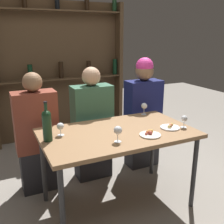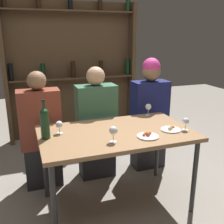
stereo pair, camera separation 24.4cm
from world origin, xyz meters
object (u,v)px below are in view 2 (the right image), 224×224
object	(u,v)px
wine_bottle	(45,122)
wine_glass_3	(59,125)
wine_glass_1	(186,122)
seated_person_right	(149,116)
seated_person_center	(96,127)
food_plate_1	(148,136)
food_plate_0	(171,129)
wine_glass_0	(113,131)
wine_glass_2	(148,107)
seated_person_left	(41,134)

from	to	relation	value
wine_bottle	wine_glass_3	world-z (taller)	wine_bottle
wine_glass_1	seated_person_right	xyz separation A→B (m)	(0.03, 0.77, -0.18)
seated_person_center	seated_person_right	bearing A→B (deg)	0.00
food_plate_1	seated_person_center	world-z (taller)	seated_person_center
wine_glass_3	food_plate_0	xyz separation A→B (m)	(0.97, -0.26, -0.07)
wine_glass_0	food_plate_0	xyz separation A→B (m)	(0.59, 0.08, -0.09)
seated_person_center	seated_person_right	world-z (taller)	seated_person_right
wine_glass_1	wine_glass_3	xyz separation A→B (m)	(-1.10, 0.30, -0.00)
wine_glass_1	food_plate_0	size ratio (longest dim) A/B	0.65
wine_bottle	wine_glass_1	size ratio (longest dim) A/B	2.82
wine_glass_2	seated_person_left	xyz separation A→B (m)	(-1.12, 0.26, -0.26)
food_plate_0	wine_glass_2	bearing A→B (deg)	88.85
wine_glass_1	food_plate_1	size ratio (longest dim) A/B	0.63
seated_person_right	wine_glass_2	bearing A→B (deg)	-120.44
seated_person_left	food_plate_1	bearing A→B (deg)	-43.90
wine_glass_2	wine_bottle	bearing A→B (deg)	-165.47
wine_bottle	wine_glass_2	size ratio (longest dim) A/B	2.56
wine_bottle	seated_person_right	xyz separation A→B (m)	(1.26, 0.54, -0.24)
wine_glass_2	food_plate_0	bearing A→B (deg)	-91.15
food_plate_1	seated_person_right	bearing A→B (deg)	61.78
wine_glass_2	seated_person_center	distance (m)	0.62
wine_glass_2	seated_person_center	bearing A→B (deg)	153.21
wine_glass_0	food_plate_1	distance (m)	0.33
wine_glass_0	wine_glass_1	distance (m)	0.72
wine_glass_3	seated_person_center	world-z (taller)	seated_person_center
wine_bottle	wine_glass_0	world-z (taller)	wine_bottle
food_plate_1	seated_person_left	bearing A→B (deg)	136.10
wine_bottle	seated_person_left	world-z (taller)	seated_person_left
wine_glass_1	wine_glass_2	distance (m)	0.53
wine_glass_0	wine_glass_2	xyz separation A→B (m)	(0.60, 0.56, -0.00)
food_plate_1	seated_person_right	size ratio (longest dim) A/B	0.14
seated_person_left	seated_person_right	xyz separation A→B (m)	(1.27, -0.00, 0.07)
wine_glass_1	wine_glass_2	world-z (taller)	wine_glass_2
wine_glass_0	wine_glass_2	world-z (taller)	wine_glass_0
food_plate_1	seated_person_right	world-z (taller)	seated_person_right
wine_glass_2	wine_glass_3	size ratio (longest dim) A/B	1.13
seated_person_left	wine_glass_2	bearing A→B (deg)	-12.97
wine_bottle	seated_person_left	size ratio (longest dim) A/B	0.27
wine_glass_0	wine_glass_1	size ratio (longest dim) A/B	1.16
seated_person_left	seated_person_right	distance (m)	1.27
wine_glass_3	food_plate_1	xyz separation A→B (m)	(0.70, -0.33, -0.07)
wine_bottle	food_plate_1	size ratio (longest dim) A/B	1.78
wine_glass_3	seated_person_left	bearing A→B (deg)	105.76
wine_glass_0	seated_person_right	distance (m)	1.12
food_plate_0	food_plate_1	world-z (taller)	food_plate_1
wine_glass_0	seated_person_center	bearing A→B (deg)	83.73
wine_glass_3	wine_glass_1	bearing A→B (deg)	-15.15
wine_bottle	seated_person_right	bearing A→B (deg)	23.37
wine_glass_2	seated_person_right	bearing A→B (deg)	59.56
food_plate_0	seated_person_center	size ratio (longest dim) A/B	0.14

